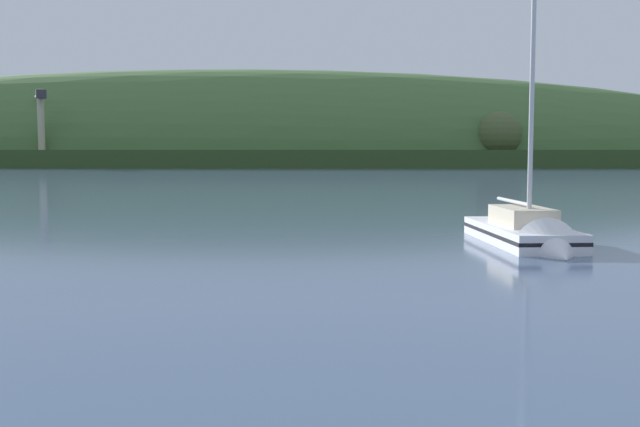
{
  "coord_description": "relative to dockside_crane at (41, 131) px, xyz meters",
  "views": [
    {
      "loc": [
        5.94,
        9.46,
        3.72
      ],
      "look_at": [
        3.39,
        43.68,
        0.82
      ],
      "focal_mm": 41.56,
      "sensor_mm": 36.0,
      "label": 1
    }
  ],
  "objects": [
    {
      "name": "dockside_crane",
      "position": [
        0.0,
        0.0,
        0.0
      ],
      "size": [
        7.02,
        10.21,
        17.68
      ],
      "rotation": [
        0.0,
        0.0,
        2.1
      ],
      "color": "#4C4C51",
      "rests_on": "ground"
    },
    {
      "name": "far_shoreline_hill",
      "position": [
        40.66,
        29.52,
        -8.01
      ],
      "size": [
        416.48,
        86.89,
        49.86
      ],
      "rotation": [
        0.0,
        0.0,
        0.07
      ],
      "color": "#314A21",
      "rests_on": "ground"
    },
    {
      "name": "sailboat_far_left",
      "position": [
        81.58,
        -134.06,
        -8.0
      ],
      "size": [
        3.71,
        9.05,
        14.43
      ],
      "rotation": [
        0.0,
        0.0,
        4.84
      ],
      "color": "white",
      "rests_on": "ground"
    }
  ]
}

